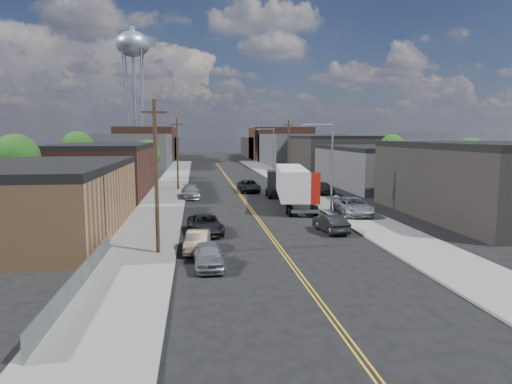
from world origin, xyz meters
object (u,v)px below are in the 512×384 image
object	(u,v)px
semi_truck	(288,183)
car_right_lot_c	(323,188)
car_right_lot_a	(354,206)
car_right_lot_b	(309,190)
water_tower	(133,49)
car_right_oncoming	(331,223)
car_left_b	(197,241)
car_left_a	(209,255)
car_left_c	(205,224)
car_ahead_truck	(249,186)
car_left_d	(190,192)

from	to	relation	value
semi_truck	car_right_lot_c	xyz separation A→B (m)	(6.11, 7.22, -1.49)
car_right_lot_a	car_right_lot_b	distance (m)	14.16
water_tower	car_right_lot_b	distance (m)	85.37
car_right_oncoming	car_right_lot_c	xyz separation A→B (m)	(5.61, 21.93, 0.24)
car_left_b	car_left_a	bearing A→B (deg)	-74.36
water_tower	car_right_lot_a	distance (m)	98.12
car_right_lot_c	car_left_b	bearing A→B (deg)	-125.40
semi_truck	car_left_a	distance (m)	25.22
car_left_c	car_right_lot_b	distance (m)	24.11
car_ahead_truck	car_left_c	bearing A→B (deg)	-105.14
car_left_a	car_left_d	bearing A→B (deg)	91.47
car_right_lot_a	car_right_lot_c	distance (m)	15.32
semi_truck	car_right_oncoming	distance (m)	14.82
semi_truck	car_right_lot_b	world-z (taller)	semi_truck
semi_truck	car_right_lot_b	bearing A→B (deg)	64.87
semi_truck	car_left_b	distance (m)	21.97
water_tower	car_left_c	bearing A→B (deg)	-79.75
car_right_lot_b	car_ahead_truck	bearing A→B (deg)	161.94
water_tower	car_right_lot_b	bearing A→B (deg)	-67.62
water_tower	car_right_lot_c	xyz separation A→B (m)	(32.61, -72.88, -29.69)
car_left_a	car_right_lot_c	world-z (taller)	car_right_lot_c
car_left_c	car_right_oncoming	world-z (taller)	car_left_c
car_right_lot_b	car_ahead_truck	size ratio (longest dim) A/B	0.92
semi_truck	car_left_d	world-z (taller)	semi_truck
water_tower	car_right_oncoming	xyz separation A→B (m)	(27.00, -94.81, -29.93)
car_ahead_truck	car_right_lot_c	bearing A→B (deg)	-29.27
car_left_c	car_left_b	bearing A→B (deg)	-103.29
car_right_oncoming	car_right_lot_c	bearing A→B (deg)	-111.65
water_tower	car_ahead_truck	world-z (taller)	water_tower
water_tower	car_left_d	xyz separation A→B (m)	(15.60, -73.36, -29.86)
car_right_lot_a	car_right_lot_c	world-z (taller)	car_right_lot_a
car_left_a	car_left_d	distance (m)	30.07
water_tower	car_right_oncoming	distance (m)	103.02
semi_truck	car_left_d	distance (m)	12.92
car_left_c	car_right_lot_a	xyz separation A→B (m)	(14.27, 5.86, 0.23)
car_left_d	water_tower	bearing A→B (deg)	99.36
semi_truck	car_right_lot_a	bearing A→B (deg)	-51.41
car_right_oncoming	water_tower	bearing A→B (deg)	-81.40
car_left_d	car_left_b	bearing A→B (deg)	-91.00
car_left_a	car_left_c	xyz separation A→B (m)	(0.00, 9.39, 0.01)
car_right_lot_b	car_right_lot_a	bearing A→B (deg)	-64.05
car_right_lot_b	car_ahead_truck	xyz separation A→B (m)	(-6.96, 6.00, -0.12)
car_right_lot_a	car_right_lot_b	bearing A→B (deg)	95.37
car_left_d	car_right_lot_c	xyz separation A→B (m)	(17.01, 0.48, 0.17)
car_right_lot_c	car_right_lot_b	bearing A→B (deg)	-156.39
car_right_lot_b	car_right_lot_c	distance (m)	2.42
car_left_c	car_right_lot_a	world-z (taller)	car_right_lot_a
car_right_lot_b	car_right_lot_c	size ratio (longest dim) A/B	1.13
car_left_d	car_left_a	bearing A→B (deg)	-89.97
car_left_a	car_left_c	bearing A→B (deg)	88.80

